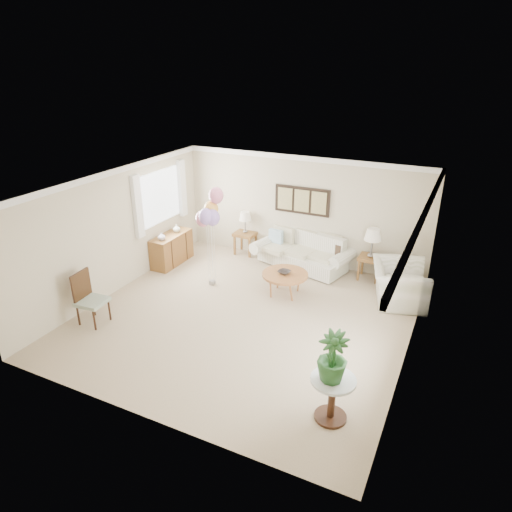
{
  "coord_description": "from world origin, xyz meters",
  "views": [
    {
      "loc": [
        3.5,
        -6.78,
        4.62
      ],
      "look_at": [
        -0.06,
        0.6,
        1.05
      ],
      "focal_mm": 32.0,
      "sensor_mm": 36.0,
      "label": 1
    }
  ],
  "objects_px": {
    "coffee_table": "(285,275)",
    "sofa": "(303,254)",
    "balloon_cluster": "(210,212)",
    "armchair": "(399,284)",
    "accent_chair": "(89,297)"
  },
  "relations": [
    {
      "from": "accent_chair",
      "to": "balloon_cluster",
      "type": "bearing_deg",
      "value": 61.1
    },
    {
      "from": "sofa",
      "to": "accent_chair",
      "type": "xyz_separation_m",
      "value": [
        -2.74,
        -4.11,
        0.2
      ]
    },
    {
      "from": "armchair",
      "to": "sofa",
      "type": "bearing_deg",
      "value": 57.11
    },
    {
      "from": "balloon_cluster",
      "to": "sofa",
      "type": "bearing_deg",
      "value": 50.72
    },
    {
      "from": "sofa",
      "to": "armchair",
      "type": "distance_m",
      "value": 2.47
    },
    {
      "from": "coffee_table",
      "to": "sofa",
      "type": "bearing_deg",
      "value": 95.71
    },
    {
      "from": "sofa",
      "to": "accent_chair",
      "type": "relative_size",
      "value": 2.44
    },
    {
      "from": "sofa",
      "to": "coffee_table",
      "type": "distance_m",
      "value": 1.51
    },
    {
      "from": "coffee_table",
      "to": "balloon_cluster",
      "type": "xyz_separation_m",
      "value": [
        -1.61,
        -0.28,
        1.24
      ]
    },
    {
      "from": "armchair",
      "to": "balloon_cluster",
      "type": "relative_size",
      "value": 0.56
    },
    {
      "from": "coffee_table",
      "to": "balloon_cluster",
      "type": "bearing_deg",
      "value": -170.17
    },
    {
      "from": "sofa",
      "to": "balloon_cluster",
      "type": "xyz_separation_m",
      "value": [
        -1.46,
        -1.78,
        1.36
      ]
    },
    {
      "from": "coffee_table",
      "to": "armchair",
      "type": "xyz_separation_m",
      "value": [
        2.2,
        0.74,
        -0.05
      ]
    },
    {
      "from": "sofa",
      "to": "armchair",
      "type": "xyz_separation_m",
      "value": [
        2.35,
        -0.76,
        0.07
      ]
    },
    {
      "from": "sofa",
      "to": "accent_chair",
      "type": "height_order",
      "value": "accent_chair"
    }
  ]
}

